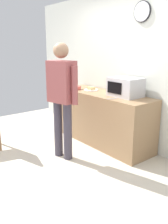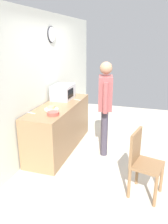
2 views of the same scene
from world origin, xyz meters
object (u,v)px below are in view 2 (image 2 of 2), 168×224
Objects in this scene: spoon_utensil at (31,113)px; microwave at (63,92)px; salad_bowl at (53,113)px; sandwich_plate at (51,109)px; wooden_chair at (142,160)px; person_standing at (105,102)px; fork_utensil at (77,100)px.

microwave is at bearing -9.16° from spoon_utensil.
salad_bowl is at bearing -166.96° from microwave.
microwave reaches higher than spoon_utensil.
sandwich_plate reaches higher than wooden_chair.
microwave is 0.77m from sandwich_plate.
person_standing reaches higher than spoon_utensil.
salad_bowl is 1.20× the size of fork_utensil.
fork_utensil is at bearing -3.86° from salad_bowl.
salad_bowl is 0.12× the size of person_standing.
spoon_utensil is 0.18× the size of wooden_chair.
salad_bowl is at bearing -149.79° from sandwich_plate.
sandwich_plate is 0.37m from spoon_utensil.
microwave reaches higher than sandwich_plate.
fork_utensil is 1.00× the size of spoon_utensil.
person_standing is 1.38m from wooden_chair.
salad_bowl is 0.40m from spoon_utensil.
sandwich_plate is at bearing -41.32° from spoon_utensil.
sandwich_plate is 1.23× the size of salad_bowl.
wooden_chair is (-0.38, -1.49, -0.41)m from salad_bowl.
microwave is 1.04m from person_standing.
person_standing reaches higher than microwave.
spoon_utensil is at bearing 91.68° from salad_bowl.
wooden_chair is (-0.37, -1.89, -0.38)m from spoon_utensil.
person_standing is 1.85× the size of wooden_chair.
fork_utensil is (0.76, -0.23, -0.02)m from sandwich_plate.
salad_bowl reaches higher than fork_utensil.
microwave is 2.29m from wooden_chair.
sandwich_plate is at bearing 113.73° from person_standing.
sandwich_plate is at bearing 68.50° from wooden_chair.
spoon_utensil is at bearing 170.84° from microwave.
person_standing is (-0.37, -0.67, 0.11)m from fork_utensil.
spoon_utensil is at bearing 155.63° from fork_utensil.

